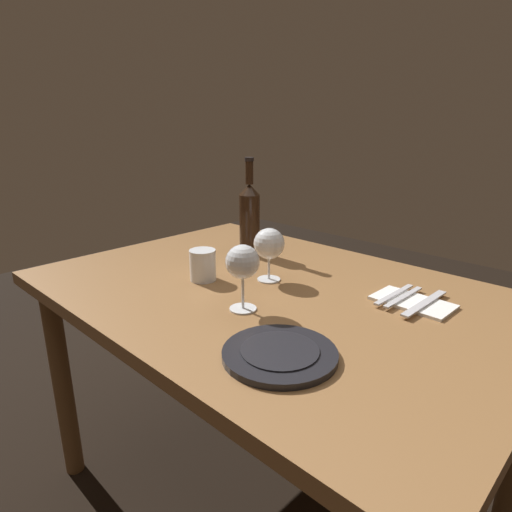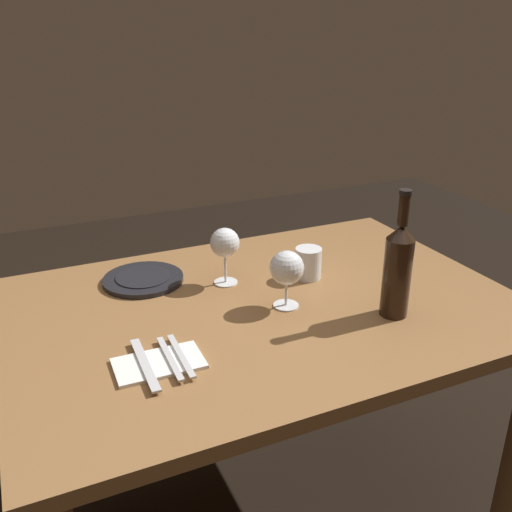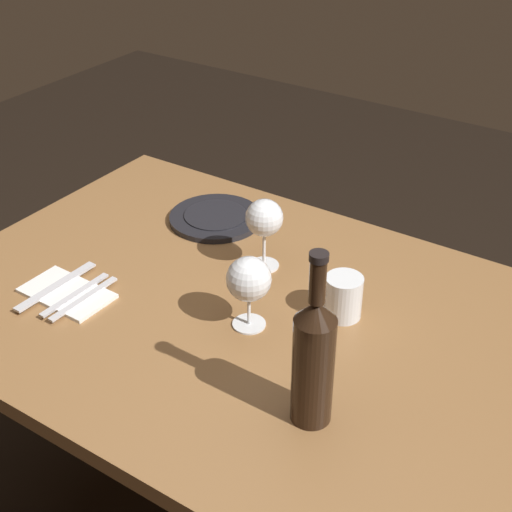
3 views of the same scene
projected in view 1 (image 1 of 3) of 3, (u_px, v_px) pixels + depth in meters
The scene contains 11 objects.
ground_plane at pixel (269, 499), 1.40m from camera, with size 6.00×6.00×0.00m, color black.
dining_table at pixel (271, 317), 1.21m from camera, with size 1.30×0.90×0.74m.
wine_glass_left at pixel (269, 245), 1.20m from camera, with size 0.09×0.09×0.15m.
wine_glass_right at pixel (243, 263), 1.01m from camera, with size 0.08×0.08×0.16m.
wine_bottle at pixel (250, 217), 1.45m from camera, with size 0.07×0.07×0.32m.
water_tumbler at pixel (203, 267), 1.23m from camera, with size 0.08×0.08×0.09m.
dinner_plate at pixel (280, 353), 0.83m from camera, with size 0.23×0.23×0.02m.
folded_napkin at pixel (413, 302), 1.08m from camera, with size 0.19×0.11×0.01m.
fork_inner at pixel (403, 297), 1.09m from camera, with size 0.02×0.18×0.00m.
fork_outer at pixel (394, 294), 1.11m from camera, with size 0.02×0.18×0.00m.
table_knife at pixel (425, 303), 1.05m from camera, with size 0.02×0.21×0.00m.
Camera 1 is at (0.73, -0.82, 1.18)m, focal length 30.22 mm.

